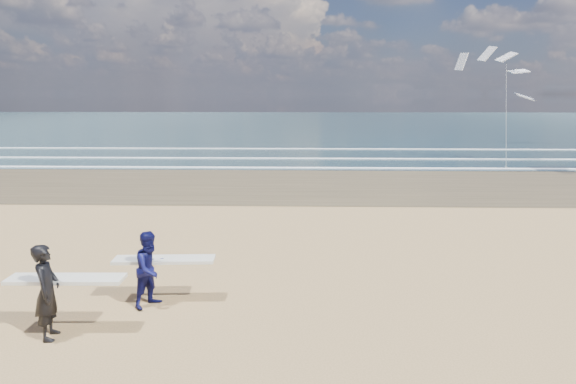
{
  "coord_description": "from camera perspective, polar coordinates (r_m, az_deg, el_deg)",
  "views": [
    {
      "loc": [
        4.35,
        -8.38,
        4.5
      ],
      "look_at": [
        3.92,
        6.0,
        1.75
      ],
      "focal_mm": 32.0,
      "sensor_mm": 36.0,
      "label": 1
    }
  ],
  "objects": [
    {
      "name": "kite_1",
      "position": [
        36.64,
        23.08,
        10.02
      ],
      "size": [
        5.85,
        4.74,
        8.08
      ],
      "color": "slate",
      "rests_on": "ground"
    },
    {
      "name": "surfer_far",
      "position": [
        11.49,
        -14.88,
        -8.16
      ],
      "size": [
        2.23,
        1.18,
        1.65
      ],
      "color": "#0B0C40",
      "rests_on": "ground"
    },
    {
      "name": "foam_breakers",
      "position": [
        39.94,
        24.84,
        3.43
      ],
      "size": [
        220.0,
        11.7,
        0.05
      ],
      "color": "white",
      "rests_on": "ground"
    },
    {
      "name": "surfer_near",
      "position": [
        10.65,
        -24.96,
        -9.84
      ],
      "size": [
        2.21,
        1.01,
        1.81
      ],
      "color": "black",
      "rests_on": "ground"
    },
    {
      "name": "ocean",
      "position": [
        82.01,
        12.84,
        7.41
      ],
      "size": [
        220.0,
        100.0,
        0.02
      ],
      "primitive_type": "cube",
      "color": "#193038",
      "rests_on": "ground"
    }
  ]
}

